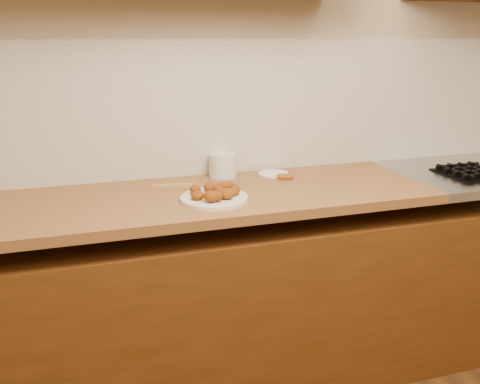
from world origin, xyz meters
name	(u,v)px	position (x,y,z in m)	size (l,w,h in m)	color
wall_back	(281,73)	(0.00, 2.00, 1.35)	(4.00, 0.02, 2.70)	tan
base_cabinet	(300,291)	(0.00, 1.69, 0.39)	(3.60, 0.60, 0.77)	#572D11
butcher_block	(154,203)	(-0.65, 1.69, 0.88)	(2.30, 0.62, 0.04)	brown
backsplash	(281,106)	(0.00, 1.99, 1.20)	(3.60, 0.02, 0.60)	beige
donut_plate	(214,198)	(-0.43, 1.59, 0.91)	(0.26, 0.26, 0.02)	silver
ring_donut	(226,190)	(-0.38, 1.61, 0.93)	(0.11, 0.11, 0.04)	brown
fried_dough_chunks	(210,194)	(-0.45, 1.57, 0.93)	(0.17, 0.19, 0.04)	brown
plastic_tub	(223,165)	(-0.30, 1.92, 0.95)	(0.13, 0.13, 0.11)	silver
tub_lid	(273,174)	(-0.07, 1.88, 0.90)	(0.14, 0.14, 0.01)	white
brass_jar_lid	(285,177)	(-0.05, 1.80, 0.91)	(0.08, 0.08, 0.01)	#AF6A21
wooden_utensil	(173,186)	(-0.55, 1.81, 0.91)	(0.18, 0.02, 0.01)	#A4834A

